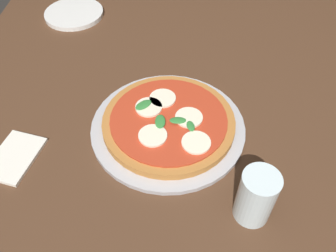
{
  "coord_description": "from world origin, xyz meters",
  "views": [
    {
      "loc": [
        -0.44,
        -0.05,
        1.35
      ],
      "look_at": [
        0.11,
        -0.02,
        0.74
      ],
      "focal_mm": 37.55,
      "sensor_mm": 36.0,
      "label": 1
    }
  ],
  "objects_px": {
    "serving_tray": "(168,127)",
    "napkin": "(15,157)",
    "plate_white": "(74,14)",
    "dining_table": "(158,185)",
    "glass_cup": "(256,197)",
    "pizza": "(169,122)"
  },
  "relations": [
    {
      "from": "serving_tray",
      "to": "glass_cup",
      "type": "xyz_separation_m",
      "value": [
        -0.21,
        -0.17,
        0.05
      ]
    },
    {
      "from": "plate_white",
      "to": "serving_tray",
      "type": "bearing_deg",
      "value": -144.71
    },
    {
      "from": "serving_tray",
      "to": "plate_white",
      "type": "height_order",
      "value": "plate_white"
    },
    {
      "from": "serving_tray",
      "to": "glass_cup",
      "type": "distance_m",
      "value": 0.27
    },
    {
      "from": "dining_table",
      "to": "serving_tray",
      "type": "height_order",
      "value": "serving_tray"
    },
    {
      "from": "dining_table",
      "to": "serving_tray",
      "type": "relative_size",
      "value": 4.27
    },
    {
      "from": "dining_table",
      "to": "plate_white",
      "type": "relative_size",
      "value": 8.07
    },
    {
      "from": "serving_tray",
      "to": "napkin",
      "type": "xyz_separation_m",
      "value": [
        -0.1,
        0.33,
        -0.0
      ]
    },
    {
      "from": "serving_tray",
      "to": "pizza",
      "type": "distance_m",
      "value": 0.02
    },
    {
      "from": "plate_white",
      "to": "glass_cup",
      "type": "relative_size",
      "value": 1.59
    },
    {
      "from": "serving_tray",
      "to": "glass_cup",
      "type": "bearing_deg",
      "value": -139.96
    },
    {
      "from": "serving_tray",
      "to": "plate_white",
      "type": "distance_m",
      "value": 0.58
    },
    {
      "from": "dining_table",
      "to": "napkin",
      "type": "distance_m",
      "value": 0.32
    },
    {
      "from": "dining_table",
      "to": "napkin",
      "type": "xyz_separation_m",
      "value": [
        0.0,
        0.31,
        0.08
      ]
    },
    {
      "from": "serving_tray",
      "to": "pizza",
      "type": "height_order",
      "value": "pizza"
    },
    {
      "from": "pizza",
      "to": "glass_cup",
      "type": "relative_size",
      "value": 2.58
    },
    {
      "from": "pizza",
      "to": "glass_cup",
      "type": "height_order",
      "value": "glass_cup"
    },
    {
      "from": "pizza",
      "to": "napkin",
      "type": "distance_m",
      "value": 0.35
    },
    {
      "from": "serving_tray",
      "to": "dining_table",
      "type": "bearing_deg",
      "value": 170.96
    },
    {
      "from": "napkin",
      "to": "glass_cup",
      "type": "xyz_separation_m",
      "value": [
        -0.1,
        -0.5,
        0.06
      ]
    },
    {
      "from": "dining_table",
      "to": "glass_cup",
      "type": "bearing_deg",
      "value": -117.94
    },
    {
      "from": "serving_tray",
      "to": "plate_white",
      "type": "relative_size",
      "value": 1.89
    }
  ]
}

